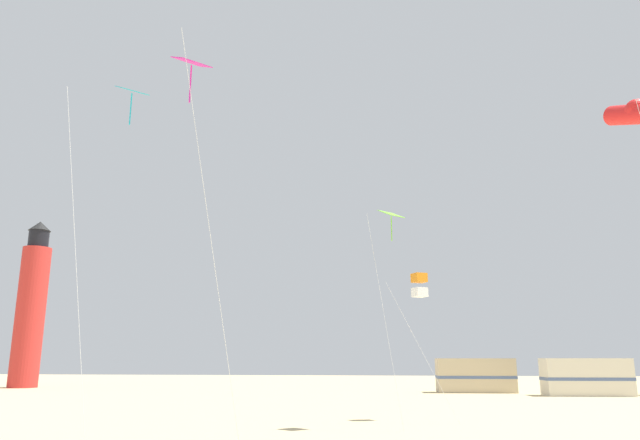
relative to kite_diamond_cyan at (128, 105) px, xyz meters
name	(u,v)px	position (x,y,z in m)	size (l,w,h in m)	color
kite_diamond_cyan	(128,105)	(0.00, 0.00, 0.00)	(2.58, 2.58, 11.52)	silver
kite_tube_scarlet	(637,113)	(16.81, 2.99, 0.08)	(2.08, 2.57, 11.56)	silver
kite_diamond_lime	(391,222)	(8.37, 8.29, -2.24)	(1.67, 1.67, 9.09)	silver
kite_diamond_magenta	(193,77)	(3.15, -2.68, -0.58)	(2.33, 2.33, 10.89)	silver
kite_box_orange	(419,285)	(9.66, 11.98, -4.58)	(3.03, 2.02, 6.78)	silver
lighthouse_distant	(31,308)	(-28.18, 39.38, -2.94)	(2.80, 2.80, 16.80)	red
rv_van_tan	(475,375)	(15.05, 35.89, -9.39)	(6.56, 2.69, 2.80)	#C6B28C
rv_van_cream	(586,377)	(22.92, 32.25, -9.39)	(6.56, 2.70, 2.80)	beige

